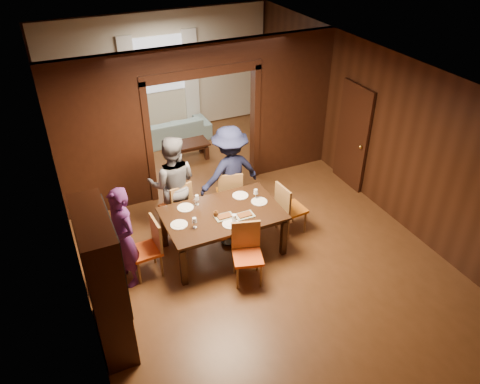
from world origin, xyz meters
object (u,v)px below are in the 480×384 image
person_navy (230,173)px  coffee_table (191,151)px  hutch (104,282)px  sofa (169,130)px  dining_table (223,231)px  person_grey (173,184)px  chair_near (248,255)px  chair_far_r (229,192)px  chair_right (292,208)px  chair_far_l (176,205)px  chair_left (145,249)px  person_purple (123,238)px

person_navy → coffee_table: 2.43m
hutch → coffee_table: bearing=58.6°
sofa → dining_table: bearing=83.3°
hutch → dining_table: bearing=27.4°
person_grey → chair_near: person_grey is taller
person_grey → chair_far_r: 1.10m
person_grey → chair_near: (0.58, -1.78, -0.41)m
chair_right → chair_far_l: bearing=57.8°
sofa → dining_table: 4.30m
coffee_table → chair_left: bearing=-119.9°
dining_table → hutch: bearing=-152.6°
dining_table → chair_near: size_ratio=1.95×
hutch → chair_far_r: bearing=37.6°
person_navy → hutch: 3.25m
person_navy → dining_table: (-0.53, -0.90, -0.51)m
person_purple → chair_near: size_ratio=1.70×
chair_far_l → chair_near: size_ratio=1.00×
chair_far_r → person_grey: bearing=12.9°
person_purple → chair_near: 1.87m
coffee_table → chair_far_r: (-0.07, -2.33, 0.28)m
chair_right → chair_far_l: 2.03m
sofa → hutch: 5.93m
dining_table → chair_near: bearing=-86.0°
person_purple → chair_far_r: 2.36m
chair_right → hutch: size_ratio=0.48×
chair_far_l → hutch: size_ratio=0.48×
person_purple → chair_far_r: person_purple is taller
dining_table → sofa: bearing=84.8°
person_purple → dining_table: (1.62, 0.07, -0.44)m
chair_far_l → chair_near: bearing=89.7°
coffee_table → chair_right: chair_right is taller
person_purple → coffee_table: (2.19, 3.30, -0.62)m
coffee_table → person_purple: bearing=-123.6°
person_navy → chair_far_r: (-0.02, 0.00, -0.40)m
hutch → person_purple: bearing=66.5°
chair_left → chair_far_l: size_ratio=1.00×
person_purple → person_grey: person_grey is taller
person_grey → hutch: hutch is taller
chair_left → chair_near: bearing=56.8°
chair_near → person_navy: bearing=91.4°
chair_near → sofa: bearing=102.9°
person_grey → chair_near: 1.91m
person_grey → chair_far_l: (0.01, -0.03, -0.41)m
coffee_table → chair_far_l: 2.58m
person_grey → dining_table: (0.52, -0.95, -0.51)m
dining_table → chair_right: size_ratio=1.95×
person_purple → sofa: 4.82m
chair_far_l → chair_left: bearing=31.5°
sofa → chair_left: chair_left is taller
chair_far_l → chair_right: bearing=134.6°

